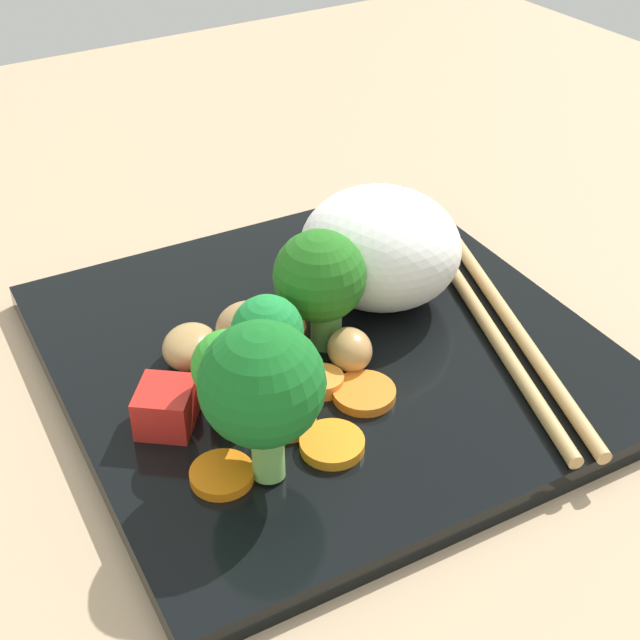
% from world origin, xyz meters
% --- Properties ---
extents(ground_plane, '(1.10, 1.10, 0.02)m').
position_xyz_m(ground_plane, '(0.00, 0.00, -0.01)').
color(ground_plane, tan).
extents(square_plate, '(0.28, 0.28, 0.01)m').
position_xyz_m(square_plate, '(0.00, 0.00, 0.01)').
color(square_plate, black).
rests_on(square_plate, ground_plane).
extents(rice_mound, '(0.12, 0.12, 0.06)m').
position_xyz_m(rice_mound, '(0.05, 0.02, 0.04)').
color(rice_mound, white).
rests_on(rice_mound, square_plate).
extents(broccoli_floret_0, '(0.05, 0.05, 0.06)m').
position_xyz_m(broccoli_floret_0, '(-0.00, 0.01, 0.05)').
color(broccoli_floret_0, '#6CA550').
rests_on(broccoli_floret_0, square_plate).
extents(broccoli_floret_1, '(0.03, 0.03, 0.05)m').
position_xyz_m(broccoli_floret_1, '(-0.07, -0.03, 0.05)').
color(broccoli_floret_1, '#639E45').
rests_on(broccoli_floret_1, square_plate).
extents(broccoli_floret_2, '(0.04, 0.04, 0.05)m').
position_xyz_m(broccoli_floret_2, '(-0.04, -0.01, 0.04)').
color(broccoli_floret_2, '#73A646').
rests_on(broccoli_floret_2, square_plate).
extents(broccoli_floret_3, '(0.05, 0.05, 0.08)m').
position_xyz_m(broccoli_floret_3, '(-0.07, -0.06, 0.06)').
color(broccoli_floret_3, '#74B555').
rests_on(broccoli_floret_3, square_plate).
extents(carrot_slice_0, '(0.03, 0.03, 0.00)m').
position_xyz_m(carrot_slice_0, '(-0.05, -0.04, 0.01)').
color(carrot_slice_0, orange).
rests_on(carrot_slice_0, square_plate).
extents(carrot_slice_1, '(0.03, 0.03, 0.00)m').
position_xyz_m(carrot_slice_1, '(-0.09, -0.06, 0.02)').
color(carrot_slice_1, orange).
rests_on(carrot_slice_1, square_plate).
extents(carrot_slice_2, '(0.04, 0.04, 0.00)m').
position_xyz_m(carrot_slice_2, '(-0.02, 0.02, 0.01)').
color(carrot_slice_2, orange).
rests_on(carrot_slice_2, square_plate).
extents(carrot_slice_3, '(0.04, 0.04, 0.00)m').
position_xyz_m(carrot_slice_3, '(-0.01, -0.05, 0.02)').
color(carrot_slice_3, orange).
rests_on(carrot_slice_3, square_plate).
extents(carrot_slice_4, '(0.04, 0.04, 0.01)m').
position_xyz_m(carrot_slice_4, '(-0.04, -0.07, 0.02)').
color(carrot_slice_4, orange).
rests_on(carrot_slice_4, square_plate).
extents(carrot_slice_5, '(0.02, 0.02, 0.01)m').
position_xyz_m(carrot_slice_5, '(-0.02, -0.03, 0.02)').
color(carrot_slice_5, orange).
rests_on(carrot_slice_5, square_plate).
extents(pepper_chunk_0, '(0.02, 0.02, 0.02)m').
position_xyz_m(pepper_chunk_0, '(-0.07, -0.01, 0.02)').
color(pepper_chunk_0, red).
rests_on(pepper_chunk_0, square_plate).
extents(pepper_chunk_1, '(0.04, 0.04, 0.02)m').
position_xyz_m(pepper_chunk_1, '(-0.10, -0.02, 0.02)').
color(pepper_chunk_1, red).
rests_on(pepper_chunk_1, square_plate).
extents(chicken_piece_0, '(0.04, 0.04, 0.02)m').
position_xyz_m(chicken_piece_0, '(-0.07, 0.02, 0.02)').
color(chicken_piece_0, tan).
rests_on(chicken_piece_0, square_plate).
extents(chicken_piece_1, '(0.05, 0.05, 0.03)m').
position_xyz_m(chicken_piece_1, '(-0.04, 0.01, 0.03)').
color(chicken_piece_1, '#AE8351').
rests_on(chicken_piece_1, square_plate).
extents(chicken_piece_2, '(0.03, 0.03, 0.02)m').
position_xyz_m(chicken_piece_2, '(0.00, -0.02, 0.02)').
color(chicken_piece_2, tan).
rests_on(chicken_piece_2, square_plate).
extents(chopstick_pair, '(0.09, 0.22, 0.01)m').
position_xyz_m(chopstick_pair, '(0.09, -0.03, 0.02)').
color(chopstick_pair, tan).
rests_on(chopstick_pair, square_plate).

